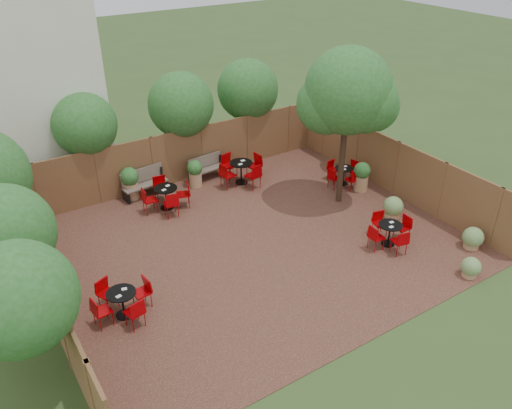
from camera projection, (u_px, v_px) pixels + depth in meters
ground at (252, 244)px, 15.87m from camera, size 80.00×80.00×0.00m
courtyard_paving at (252, 243)px, 15.86m from camera, size 12.00×10.00×0.02m
fence_back at (179, 157)px, 19.01m from camera, size 12.00×0.08×2.00m
fence_left at (43, 285)px, 12.55m from camera, size 0.08×10.00×2.00m
fence_right at (396, 168)px, 18.18m from camera, size 0.08×10.00×2.00m
neighbour_building at (14, 75)px, 17.59m from camera, size 5.00×4.00×8.00m
overhang_foliage at (135, 146)px, 15.63m from camera, size 15.52×10.62×2.67m
courtyard_tree at (348, 96)px, 16.26m from camera, size 2.89×2.81×5.35m
park_bench_left at (144, 182)px, 18.24m from camera, size 1.68×0.72×1.01m
park_bench_right at (207, 167)px, 19.43m from camera, size 1.49×0.62×0.90m
bistro_tables at (246, 206)px, 16.98m from camera, size 10.83×7.52×0.95m
planters at (181, 185)px, 17.94m from camera, size 11.41×4.53×1.17m
low_shrubs at (436, 230)px, 15.89m from camera, size 1.81×4.07×0.72m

